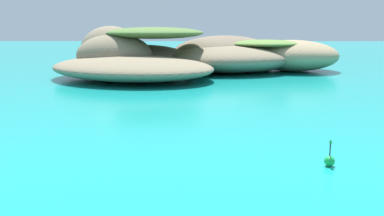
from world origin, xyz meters
TOP-DOWN VIEW (x-y plane):
  - islet_large at (-9.39, 60.06)m, footprint 30.22×30.50m
  - islet_small at (8.31, 68.23)m, footprint 33.42×30.04m
  - channel_buoy at (7.80, 17.53)m, footprint 0.56×0.56m

SIDE VIEW (x-z plane):
  - channel_buoy at x=7.80m, z-range -0.40..1.08m
  - islet_small at x=8.31m, z-range -0.36..5.26m
  - islet_large at x=-9.39m, z-range -0.90..6.33m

